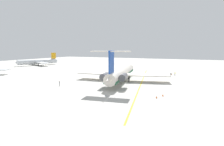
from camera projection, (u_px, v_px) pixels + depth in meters
ground at (132, 81)px, 64.88m from camera, size 298.92×298.92×0.00m
main_jetliner at (121, 73)px, 64.91m from camera, size 38.70×34.44×11.33m
airliner_mid_left at (37, 62)px, 127.39m from camera, size 28.19×28.36×8.73m
ground_crew_near_nose at (171, 74)px, 76.12m from camera, size 0.27×0.41×1.69m
ground_crew_near_tail at (175, 73)px, 78.43m from camera, size 0.31×0.32×1.65m
ground_crew_portside at (59, 83)px, 56.46m from camera, size 0.40×0.27×1.71m
safety_cone_nose at (163, 95)px, 44.84m from camera, size 0.40×0.40×0.55m
safety_cone_wingtip at (157, 97)px, 43.08m from camera, size 0.40×0.40×0.55m
safety_cone_tail at (171, 74)px, 81.54m from camera, size 0.40×0.40×0.55m
taxiway_centreline at (142, 82)px, 63.10m from camera, size 71.75×15.98×0.01m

